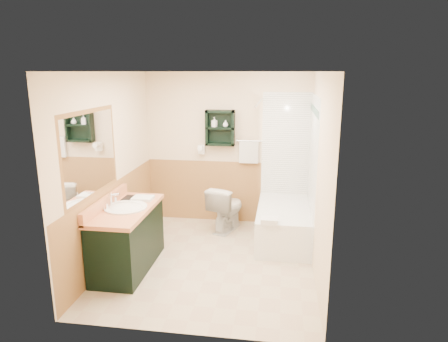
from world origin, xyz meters
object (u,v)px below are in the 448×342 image
(vanity, at_px, (128,238))
(bathtub, at_px, (284,223))
(wall_shelf, at_px, (220,128))
(soap_bottle_a, at_px, (214,125))
(vanity_book, at_px, (123,190))
(hair_dryer, at_px, (202,149))
(soap_bottle_b, at_px, (226,124))
(toilet, at_px, (227,208))

(vanity, distance_m, bathtub, 2.25)
(wall_shelf, distance_m, soap_bottle_a, 0.10)
(vanity_book, bearing_deg, bathtub, 21.98)
(soap_bottle_a, bearing_deg, bathtub, -26.01)
(vanity, relative_size, vanity_book, 5.63)
(vanity_book, bearing_deg, hair_dryer, 61.88)
(wall_shelf, relative_size, soap_bottle_a, 3.62)
(soap_bottle_a, distance_m, soap_bottle_b, 0.17)
(hair_dryer, height_order, vanity, hair_dryer)
(bathtub, xyz_separation_m, soap_bottle_b, (-0.94, 0.54, 1.35))
(bathtub, relative_size, vanity_book, 6.79)
(hair_dryer, height_order, vanity_book, hair_dryer)
(toilet, bearing_deg, hair_dryer, -17.67)
(toilet, height_order, vanity_book, vanity_book)
(vanity, xyz_separation_m, soap_bottle_b, (0.98, 1.71, 1.21))
(toilet, xyz_separation_m, soap_bottle_a, (-0.23, 0.30, 1.25))
(hair_dryer, distance_m, vanity_book, 1.62)
(toilet, height_order, soap_bottle_b, soap_bottle_b)
(vanity_book, bearing_deg, soap_bottle_b, 50.44)
(toilet, bearing_deg, soap_bottle_b, -59.68)
(vanity, bearing_deg, vanity_book, 115.34)
(wall_shelf, distance_m, vanity, 2.26)
(vanity, distance_m, toilet, 1.76)
(wall_shelf, height_order, vanity, wall_shelf)
(toilet, distance_m, soap_bottle_b, 1.30)
(hair_dryer, xyz_separation_m, vanity, (-0.59, -1.74, -0.80))
(vanity, bearing_deg, hair_dryer, 71.17)
(bathtub, relative_size, soap_bottle_a, 9.88)
(bathtub, distance_m, toilet, 0.92)
(hair_dryer, bearing_deg, vanity_book, -118.57)
(hair_dryer, distance_m, soap_bottle_b, 0.56)
(vanity, relative_size, bathtub, 0.83)
(bathtub, bearing_deg, vanity_book, -158.46)
(wall_shelf, distance_m, vanity_book, 1.85)
(toilet, height_order, soap_bottle_a, soap_bottle_a)
(vanity_book, height_order, soap_bottle_a, soap_bottle_a)
(soap_bottle_a, xyz_separation_m, soap_bottle_b, (0.17, 0.00, 0.01))
(hair_dryer, bearing_deg, vanity, -108.83)
(toilet, xyz_separation_m, soap_bottle_b, (-0.06, 0.30, 1.26))
(vanity_book, relative_size, soap_bottle_b, 2.08)
(vanity, height_order, soap_bottle_b, soap_bottle_b)
(toilet, distance_m, soap_bottle_a, 1.31)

